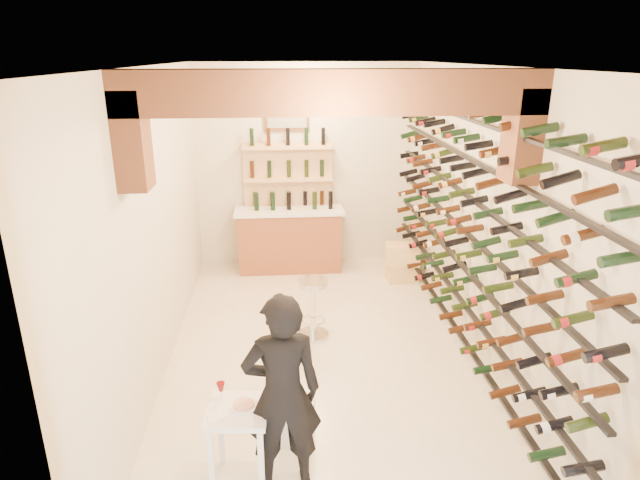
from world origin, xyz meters
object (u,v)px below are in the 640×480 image
at_px(wine_rack, 461,224).
at_px(tasting_table, 238,421).
at_px(white_stool, 296,418).
at_px(crate_lower, 402,272).
at_px(person, 282,394).
at_px(chrome_barstool, 313,304).
at_px(back_counter, 290,238).

height_order(wine_rack, tasting_table, wine_rack).
bearing_deg(white_stool, wine_rack, 36.94).
bearing_deg(crate_lower, tasting_table, -119.39).
distance_m(wine_rack, person, 2.88).
distance_m(wine_rack, chrome_barstool, 2.00).
distance_m(wine_rack, back_counter, 3.38).
relative_size(white_stool, crate_lower, 0.90).
bearing_deg(crate_lower, white_stool, -116.89).
bearing_deg(chrome_barstool, crate_lower, 47.68).
relative_size(tasting_table, crate_lower, 1.81).
xyz_separation_m(white_stool, person, (-0.11, -0.53, 0.63)).
height_order(wine_rack, chrome_barstool, wine_rack).
bearing_deg(tasting_table, back_counter, 88.49).
distance_m(back_counter, crate_lower, 1.85).
xyz_separation_m(tasting_table, white_stool, (0.46, 0.48, -0.36)).
bearing_deg(crate_lower, back_counter, 160.54).
distance_m(tasting_table, crate_lower, 4.55).
distance_m(tasting_table, white_stool, 0.76).
height_order(person, crate_lower, person).
bearing_deg(chrome_barstool, white_stool, -98.72).
xyz_separation_m(white_stool, crate_lower, (1.76, 3.47, -0.07)).
bearing_deg(tasting_table, crate_lower, 65.66).
relative_size(wine_rack, person, 3.38).
distance_m(wine_rack, white_stool, 2.72).
xyz_separation_m(tasting_table, person, (0.35, -0.05, 0.28)).
distance_m(wine_rack, tasting_table, 3.18).
relative_size(back_counter, white_stool, 4.07).
xyz_separation_m(wine_rack, back_counter, (-1.83, 2.65, -1.02)).
bearing_deg(tasting_table, wine_rack, 43.94).
height_order(person, chrome_barstool, person).
distance_m(person, chrome_barstool, 2.45).
bearing_deg(wine_rack, person, -135.73).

